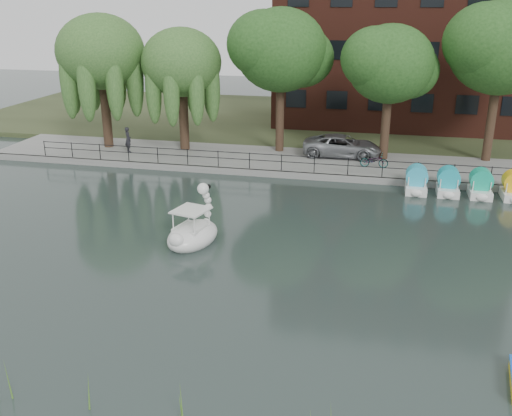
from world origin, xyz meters
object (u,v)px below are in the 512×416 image
(minivan, at_px, (342,144))
(pedestrian, at_px, (128,138))
(bicycle, at_px, (374,159))
(swan_boat, at_px, (193,231))

(minivan, xyz_separation_m, pedestrian, (-14.28, -2.01, 0.17))
(minivan, relative_size, bicycle, 3.41)
(minivan, height_order, bicycle, minivan)
(minivan, distance_m, bicycle, 3.09)
(bicycle, xyz_separation_m, pedestrian, (-16.44, 0.19, 0.49))
(pedestrian, distance_m, swan_boat, 15.68)
(bicycle, bearing_deg, swan_boat, 151.28)
(swan_boat, bearing_deg, minivan, 84.31)
(pedestrian, bearing_deg, minivan, -125.70)
(minivan, relative_size, pedestrian, 2.96)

